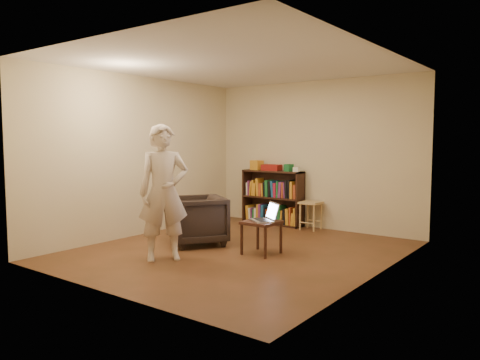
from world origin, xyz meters
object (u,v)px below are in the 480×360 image
Objects in this scene: side_table at (261,226)px; laptop at (266,217)px; armchair at (197,220)px; bookshelf at (273,201)px; person at (164,193)px; stool at (311,207)px.

laptop is at bearing 29.60° from side_table.
armchair is 1.73× the size of laptop.
side_table is at bearing 38.60° from armchair.
person is at bearing -84.98° from bookshelf.
bookshelf is 0.68× the size of person.
laptop is (1.17, -2.00, 0.08)m from bookshelf.
laptop is at bearing -4.04° from person.
stool is 1.05× the size of laptop.
bookshelf is 2.58× the size of laptop.
person reaches higher than laptop.
bookshelf is 2.10m from armchair.
bookshelf is 3.09m from person.
armchair reaches higher than laptop.
side_table is 0.99× the size of laptop.
person reaches higher than stool.
person reaches higher than bookshelf.
stool is 3.07m from person.
armchair is (0.00, -2.10, -0.07)m from bookshelf.
laptop is (0.34, -1.93, 0.12)m from stool.
person reaches higher than armchair.
bookshelf is 2.32m from laptop.
stool is 1.99m from side_table.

